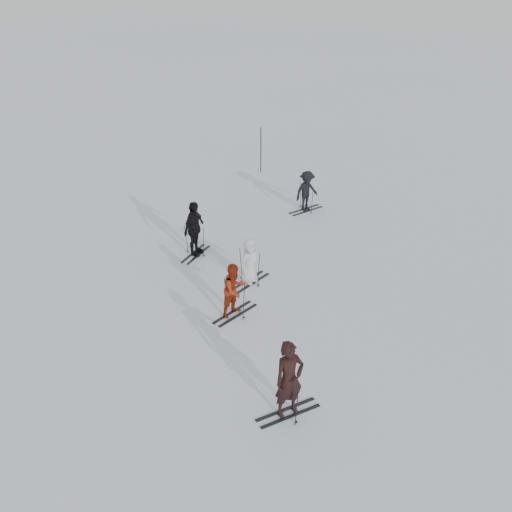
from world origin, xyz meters
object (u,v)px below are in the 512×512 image
at_px(skier_near_dark, 289,380).
at_px(skier_uphill_far, 307,191).
at_px(skier_red, 234,290).
at_px(skier_grey, 250,262).
at_px(skier_uphill_left, 194,229).
at_px(piste_marker, 261,150).

bearing_deg(skier_near_dark, skier_uphill_far, 55.54).
xyz_separation_m(skier_red, skier_grey, (-0.54, 1.75, -0.06)).
distance_m(skier_red, skier_uphill_left, 3.94).
distance_m(skier_red, skier_uphill_far, 7.85).
bearing_deg(piste_marker, skier_grey, -61.99).
relative_size(skier_near_dark, skier_uphill_far, 1.20).
bearing_deg(skier_uphill_left, skier_red, -132.36).
relative_size(skier_uphill_far, piste_marker, 0.76).
xyz_separation_m(skier_grey, piste_marker, (-4.75, 8.93, 0.32)).
distance_m(skier_near_dark, skier_red, 4.24).
bearing_deg(skier_near_dark, skier_uphill_left, 82.34).
distance_m(skier_near_dark, skier_uphill_far, 11.48).
xyz_separation_m(skier_near_dark, skier_uphill_left, (-6.33, 5.16, -0.01)).
height_order(skier_red, piste_marker, piste_marker).
xyz_separation_m(skier_near_dark, skier_red, (-3.20, 2.77, -0.17)).
height_order(skier_uphill_left, piste_marker, piste_marker).
relative_size(skier_uphill_left, piste_marker, 0.90).
xyz_separation_m(skier_uphill_left, piste_marker, (-2.17, 8.29, 0.11)).
bearing_deg(skier_grey, skier_uphill_far, 17.98).
relative_size(skier_near_dark, piste_marker, 0.91).
bearing_deg(piste_marker, skier_near_dark, -57.74).
height_order(skier_red, skier_grey, skier_red).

